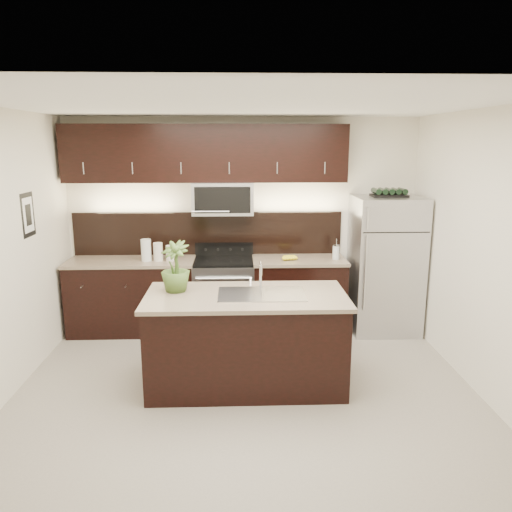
{
  "coord_description": "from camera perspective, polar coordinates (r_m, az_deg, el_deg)",
  "views": [
    {
      "loc": [
        -0.07,
        -4.46,
        2.38
      ],
      "look_at": [
        0.12,
        0.55,
        1.24
      ],
      "focal_mm": 35.0,
      "sensor_mm": 36.0,
      "label": 1
    }
  ],
  "objects": [
    {
      "name": "refrigerator",
      "position": [
        6.55,
        14.51,
        -0.97
      ],
      "size": [
        0.83,
        0.75,
        1.73
      ],
      "primitive_type": "cube",
      "color": "#B2B2B7",
      "rests_on": "ground"
    },
    {
      "name": "french_press",
      "position": [
        6.37,
        9.13,
        0.48
      ],
      "size": [
        0.09,
        0.09,
        0.26
      ],
      "rotation": [
        0.0,
        0.0,
        0.06
      ],
      "color": "silver",
      "rests_on": "counter_run"
    },
    {
      "name": "upper_fixtures",
      "position": [
        6.31,
        -5.5,
        10.59
      ],
      "size": [
        3.49,
        0.4,
        1.66
      ],
      "color": "black",
      "rests_on": "counter_run"
    },
    {
      "name": "bananas",
      "position": [
        6.26,
        3.29,
        -0.19
      ],
      "size": [
        0.24,
        0.2,
        0.06
      ],
      "primitive_type": "ellipsoid",
      "rotation": [
        0.0,
        0.0,
        0.22
      ],
      "color": "yellow",
      "rests_on": "counter_run"
    },
    {
      "name": "canisters",
      "position": [
        6.32,
        -11.45,
        0.53
      ],
      "size": [
        0.41,
        0.13,
        0.27
      ],
      "rotation": [
        0.0,
        0.0,
        -0.02
      ],
      "color": "silver",
      "rests_on": "counter_run"
    },
    {
      "name": "room_walls",
      "position": [
        4.48,
        -2.67,
        4.01
      ],
      "size": [
        4.52,
        4.02,
        2.71
      ],
      "color": "silver",
      "rests_on": "ground"
    },
    {
      "name": "plant",
      "position": [
        4.96,
        -9.2,
        -1.2
      ],
      "size": [
        0.37,
        0.37,
        0.5
      ],
      "primitive_type": "imported",
      "rotation": [
        0.0,
        0.0,
        -0.42
      ],
      "color": "#415F26",
      "rests_on": "island"
    },
    {
      "name": "wine_rack",
      "position": [
        6.4,
        14.97,
        6.98
      ],
      "size": [
        0.43,
        0.26,
        0.1
      ],
      "color": "black",
      "rests_on": "refrigerator"
    },
    {
      "name": "island",
      "position": [
        5.01,
        -1.12,
        -9.54
      ],
      "size": [
        1.96,
        0.96,
        0.94
      ],
      "color": "black",
      "rests_on": "ground"
    },
    {
      "name": "sink_faucet",
      "position": [
        4.87,
        0.62,
        -4.2
      ],
      "size": [
        0.84,
        0.5,
        0.28
      ],
      "color": "silver",
      "rests_on": "island"
    },
    {
      "name": "counter_run",
      "position": [
        6.45,
        -5.49,
        -4.45
      ],
      "size": [
        3.51,
        0.65,
        0.94
      ],
      "color": "black",
      "rests_on": "ground"
    },
    {
      "name": "ground",
      "position": [
        5.06,
        -1.15,
        -15.26
      ],
      "size": [
        4.5,
        4.5,
        0.0
      ],
      "primitive_type": "plane",
      "color": "gray",
      "rests_on": "ground"
    }
  ]
}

